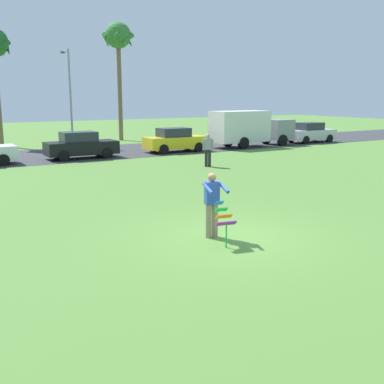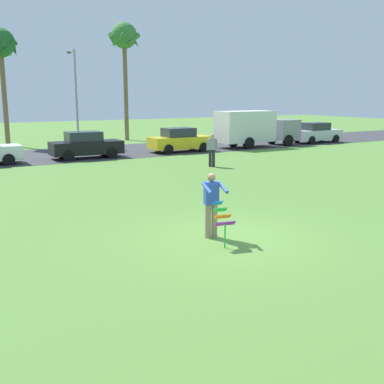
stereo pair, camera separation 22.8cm
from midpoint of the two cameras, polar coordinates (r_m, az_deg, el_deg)
name	(u,v)px [view 1 (the left image)]	position (r m, az deg, el deg)	size (l,w,h in m)	color
ground_plane	(230,237)	(12.50, 4.14, -5.54)	(120.00, 120.00, 0.00)	#568438
road_strip	(41,156)	(30.74, -18.11, 4.18)	(120.00, 8.00, 0.01)	#38383D
person_kite_flyer	(212,202)	(12.24, 1.94, -1.28)	(0.63, 0.72, 1.73)	gray
kite_held	(224,218)	(11.62, 3.33, -3.14)	(0.53, 0.69, 1.09)	blue
parked_car_black	(81,146)	(28.83, -13.60, 5.52)	(4.23, 1.90, 1.60)	black
parked_car_yellow	(175,140)	(31.40, -2.27, 6.31)	(4.25, 1.92, 1.60)	yellow
parked_truck_grey_van	(249,128)	(34.76, 6.72, 7.81)	(6.73, 2.19, 2.62)	gray
parked_car_silver	(310,133)	(38.98, 14.04, 7.01)	(4.20, 1.84, 1.60)	silver
palm_tree_centre_far	(118,41)	(40.44, -9.14, 17.70)	(2.58, 2.71, 9.56)	brown
streetlight_pole	(70,91)	(36.27, -14.86, 11.75)	(0.24, 1.65, 7.00)	#9E9EA3
person_walker_near	(208,149)	(24.76, 1.69, 5.25)	(0.53, 0.35, 1.73)	#26262B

